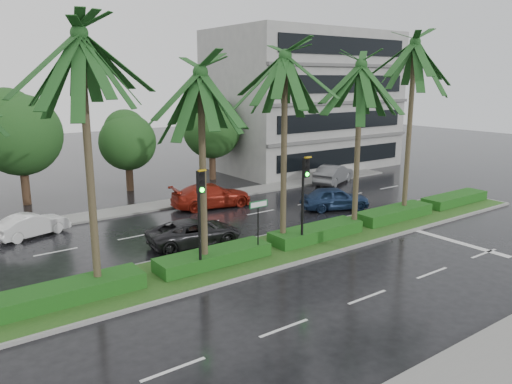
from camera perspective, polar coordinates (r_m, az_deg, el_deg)
ground at (r=22.72m, az=3.04°, el=-7.64°), size 120.00×120.00×0.00m
near_sidewalk at (r=16.85m, az=26.54°, el=-16.53°), size 40.00×2.40×0.12m
far_sidewalk at (r=32.46m, az=-10.47°, el=-1.42°), size 40.00×2.00×0.12m
median at (r=23.43m, az=1.48°, el=-6.77°), size 36.00×4.00×0.15m
hedge at (r=23.31m, az=1.49°, el=-5.91°), size 35.20×1.40×0.60m
lane_markings at (r=24.36m, az=9.26°, el=-6.34°), size 34.00×13.06×0.01m
palm_row at (r=21.34m, az=-1.15°, el=13.74°), size 26.30×4.20×10.52m
signal_median_left at (r=19.88m, az=-6.39°, el=-1.64°), size 0.34×0.42×4.36m
signal_median_right at (r=23.03m, az=5.55°, el=0.38°), size 0.34×0.42×4.36m
street_sign at (r=21.84m, az=0.27°, el=-2.61°), size 0.95×0.09×2.60m
bg_trees at (r=37.02m, az=-13.70°, el=7.00°), size 32.69×5.14×7.42m
building at (r=46.06m, az=5.41°, el=10.38°), size 16.00×10.00×12.00m
car_white at (r=28.11m, az=-24.23°, el=-3.45°), size 2.27×3.90×1.21m
car_darkgrey at (r=24.50m, az=-7.04°, el=-4.60°), size 2.68×4.83×1.28m
car_red at (r=31.50m, az=-5.10°, el=-0.41°), size 2.89×5.39×1.49m
car_blue at (r=31.21m, az=9.01°, el=-0.70°), size 3.24×4.53×1.43m
car_grey at (r=38.91m, az=8.84°, el=2.03°), size 3.19×4.75×1.48m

